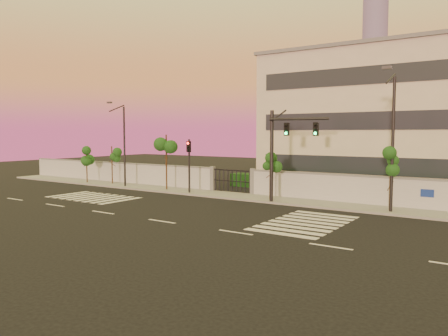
{
  "coord_description": "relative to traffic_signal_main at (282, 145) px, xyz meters",
  "views": [
    {
      "loc": [
        16.72,
        -18.39,
        5.01
      ],
      "look_at": [
        0.23,
        6.0,
        2.68
      ],
      "focal_mm": 35.0,
      "sensor_mm": 36.0,
      "label": 1
    }
  ],
  "objects": [
    {
      "name": "ground",
      "position": [
        -2.98,
        -9.23,
        -4.2
      ],
      "size": [
        120.0,
        120.0,
        0.0
      ],
      "primitive_type": "plane",
      "color": "black",
      "rests_on": "ground"
    },
    {
      "name": "sidewalk",
      "position": [
        -2.98,
        1.27,
        -4.13
      ],
      "size": [
        60.0,
        3.0,
        0.15
      ],
      "primitive_type": "cube",
      "color": "gray",
      "rests_on": "ground"
    },
    {
      "name": "perimeter_wall",
      "position": [
        -2.88,
        2.77,
        -3.13
      ],
      "size": [
        60.0,
        0.36,
        2.2
      ],
      "color": "#AEB0B5",
      "rests_on": "ground"
    },
    {
      "name": "hedge_row",
      "position": [
        -1.81,
        5.51,
        -3.38
      ],
      "size": [
        41.0,
        4.25,
        1.8
      ],
      "color": "black",
      "rests_on": "ground"
    },
    {
      "name": "institutional_building",
      "position": [
        6.02,
        12.76,
        1.95
      ],
      "size": [
        24.4,
        12.4,
        12.25
      ],
      "color": "beige",
      "rests_on": "ground"
    },
    {
      "name": "distant_skyscraper",
      "position": [
        -67.98,
        270.77,
        57.78
      ],
      "size": [
        16.0,
        16.0,
        118.0
      ],
      "color": "slate",
      "rests_on": "ground"
    },
    {
      "name": "road_markings",
      "position": [
        -4.56,
        -5.47,
        -4.19
      ],
      "size": [
        57.0,
        7.62,
        0.02
      ],
      "color": "silver",
      "rests_on": "ground"
    },
    {
      "name": "street_tree_a",
      "position": [
        -21.96,
        0.71,
        -1.54
      ],
      "size": [
        1.35,
        1.07,
        3.61
      ],
      "color": "#382314",
      "rests_on": "ground"
    },
    {
      "name": "street_tree_b",
      "position": [
        -18.99,
        1.35,
        -1.41
      ],
      "size": [
        1.31,
        1.04,
        3.79
      ],
      "color": "#382314",
      "rests_on": "ground"
    },
    {
      "name": "street_tree_c",
      "position": [
        -11.57,
        0.92,
        -0.58
      ],
      "size": [
        1.6,
        1.28,
        4.91
      ],
      "color": "#382314",
      "rests_on": "ground"
    },
    {
      "name": "street_tree_d",
      "position": [
        -1.34,
        0.81,
        -1.54
      ],
      "size": [
        1.35,
        1.07,
        3.61
      ],
      "color": "#382314",
      "rests_on": "ground"
    },
    {
      "name": "street_tree_e",
      "position": [
        7.14,
        0.95,
        -1.13
      ],
      "size": [
        1.37,
        1.09,
        4.17
      ],
      "color": "#382314",
      "rests_on": "ground"
    },
    {
      "name": "traffic_signal_main",
      "position": [
        0.0,
        0.0,
        0.0
      ],
      "size": [
        4.17,
        1.03,
        6.65
      ],
      "rotation": [
        0.0,
        0.0,
        0.21
      ],
      "color": "black",
      "rests_on": "ground"
    },
    {
      "name": "traffic_signal_secondary",
      "position": [
        -8.69,
        0.41,
        -1.31
      ],
      "size": [
        0.35,
        0.34,
        4.55
      ],
      "rotation": [
        0.0,
        0.0,
        0.28
      ],
      "color": "black",
      "rests_on": "ground"
    },
    {
      "name": "streetlight_west",
      "position": [
        -16.45,
        0.44,
        0.03
      ],
      "size": [
        0.47,
        1.88,
        7.82
      ],
      "color": "black",
      "rests_on": "ground"
    },
    {
      "name": "streetlight_east",
      "position": [
        7.27,
        0.41,
        0.59
      ],
      "size": [
        0.53,
        2.13,
        8.87
      ],
      "color": "black",
      "rests_on": "ground"
    }
  ]
}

